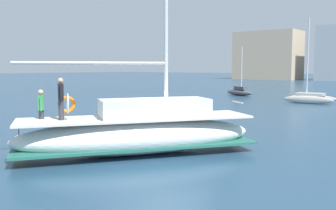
{
  "coord_description": "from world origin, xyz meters",
  "views": [
    {
      "loc": [
        9.29,
        -11.63,
        3.43
      ],
      "look_at": [
        -0.68,
        1.24,
        1.8
      ],
      "focal_mm": 40.08,
      "sensor_mm": 36.0,
      "label": 1
    }
  ],
  "objects_px": {
    "moored_catamaran": "(240,92)",
    "mooring_buoy": "(19,142)",
    "moored_sloop_near": "(310,97)",
    "main_sailboat": "(139,131)"
  },
  "relations": [
    {
      "from": "mooring_buoy",
      "to": "main_sailboat",
      "type": "bearing_deg",
      "value": 22.11
    },
    {
      "from": "main_sailboat",
      "to": "moored_catamaran",
      "type": "distance_m",
      "value": 32.85
    },
    {
      "from": "main_sailboat",
      "to": "mooring_buoy",
      "type": "bearing_deg",
      "value": -157.89
    },
    {
      "from": "main_sailboat",
      "to": "moored_catamaran",
      "type": "bearing_deg",
      "value": 110.1
    },
    {
      "from": "moored_sloop_near",
      "to": "mooring_buoy",
      "type": "height_order",
      "value": "moored_sloop_near"
    },
    {
      "from": "moored_sloop_near",
      "to": "moored_catamaran",
      "type": "height_order",
      "value": "moored_sloop_near"
    },
    {
      "from": "main_sailboat",
      "to": "moored_sloop_near",
      "type": "bearing_deg",
      "value": 93.0
    },
    {
      "from": "moored_catamaran",
      "to": "mooring_buoy",
      "type": "bearing_deg",
      "value": -79.52
    },
    {
      "from": "moored_sloop_near",
      "to": "moored_catamaran",
      "type": "relative_size",
      "value": 1.38
    },
    {
      "from": "moored_catamaran",
      "to": "mooring_buoy",
      "type": "relative_size",
      "value": 6.6
    }
  ]
}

